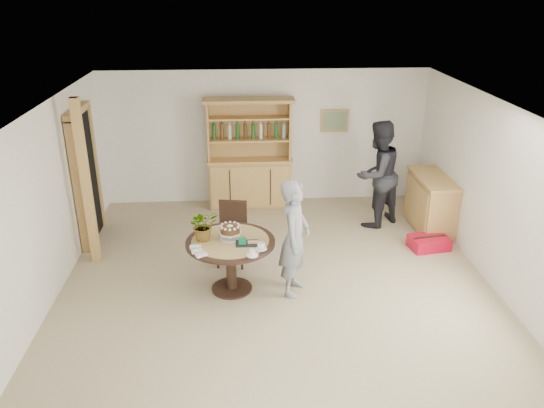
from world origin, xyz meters
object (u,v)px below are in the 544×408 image
(sideboard, at_px, (431,203))
(red_suitcase, at_px, (429,243))
(teen_boy, at_px, (295,238))
(adult_person, at_px, (377,174))
(hutch, at_px, (250,171))
(dining_chair, at_px, (232,229))
(dining_table, at_px, (231,250))

(sideboard, bearing_deg, red_suitcase, -108.14)
(teen_boy, relative_size, red_suitcase, 2.46)
(teen_boy, bearing_deg, adult_person, -19.05)
(hutch, xyz_separation_m, dining_chair, (-0.32, -2.17, -0.15))
(dining_chair, bearing_deg, hutch, 91.14)
(hutch, height_order, dining_table, hutch)
(hutch, height_order, red_suitcase, hutch)
(red_suitcase, bearing_deg, adult_person, 114.05)
(sideboard, xyz_separation_m, red_suitcase, (-0.24, -0.73, -0.37))
(dining_table, distance_m, teen_boy, 0.88)
(sideboard, height_order, dining_chair, dining_chair)
(sideboard, height_order, adult_person, adult_person)
(teen_boy, bearing_deg, red_suitcase, -45.13)
(hutch, relative_size, dining_table, 1.70)
(sideboard, bearing_deg, hutch, 157.79)
(dining_table, xyz_separation_m, dining_chair, (0.01, 0.83, -0.07))
(adult_person, xyz_separation_m, red_suitcase, (0.66, -0.98, -0.82))
(sideboard, bearing_deg, teen_boy, -143.66)
(hutch, xyz_separation_m, teen_boy, (0.52, -3.10, 0.12))
(sideboard, relative_size, dining_chair, 1.33)
(dining_chair, xyz_separation_m, red_suitcase, (3.12, 0.19, -0.43))
(sideboard, xyz_separation_m, adult_person, (-0.90, 0.24, 0.45))
(dining_table, xyz_separation_m, teen_boy, (0.85, -0.10, 0.21))
(dining_chair, height_order, teen_boy, teen_boy)
(hutch, height_order, teen_boy, hutch)
(hutch, distance_m, teen_boy, 3.14)
(hutch, height_order, sideboard, hutch)
(hutch, bearing_deg, red_suitcase, -35.18)
(adult_person, bearing_deg, hutch, -59.24)
(red_suitcase, bearing_deg, teen_boy, -163.72)
(hutch, bearing_deg, sideboard, -22.21)
(sideboard, bearing_deg, adult_person, 164.80)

